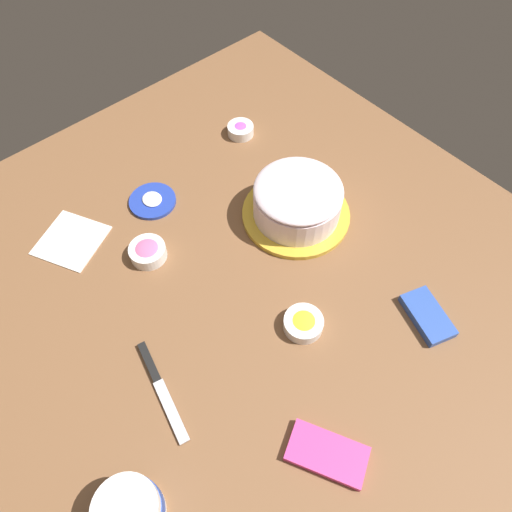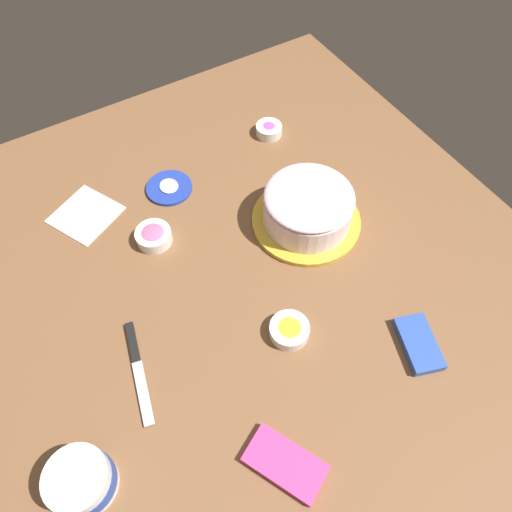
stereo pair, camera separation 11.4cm
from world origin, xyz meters
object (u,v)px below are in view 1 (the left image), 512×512
at_px(frosting_tub, 129,511).
at_px(candy_box_lower, 427,316).
at_px(sprinkle_bowl_yellow, 303,323).
at_px(sprinkle_bowl_pink, 148,251).
at_px(paper_napkin, 71,240).
at_px(frosting_tub_lid, 153,201).
at_px(spreading_knife, 158,381).
at_px(sprinkle_bowl_rainbow, 241,130).
at_px(candy_box_upper, 327,454).
at_px(frosted_cake, 297,202).

distance_m(frosting_tub, candy_box_lower, 0.73).
xyz_separation_m(sprinkle_bowl_yellow, sprinkle_bowl_pink, (0.39, 0.15, 0.00)).
xyz_separation_m(sprinkle_bowl_pink, paper_napkin, (0.17, 0.12, -0.02)).
relative_size(frosting_tub, paper_napkin, 0.79).
bearing_deg(frosting_tub, candy_box_lower, -98.37).
distance_m(sprinkle_bowl_pink, paper_napkin, 0.21).
relative_size(frosting_tub_lid, paper_napkin, 0.83).
xyz_separation_m(spreading_knife, candy_box_lower, (-0.28, -0.55, 0.00)).
xyz_separation_m(sprinkle_bowl_rainbow, sprinkle_bowl_pink, (-0.18, 0.46, 0.00)).
bearing_deg(sprinkle_bowl_yellow, candy_box_upper, 145.26).
bearing_deg(candy_box_lower, sprinkle_bowl_rainbow, 13.11).
xyz_separation_m(frosted_cake, candy_box_upper, (-0.47, 0.37, -0.05)).
xyz_separation_m(frosting_tub_lid, sprinkle_bowl_yellow, (-0.53, -0.05, 0.01)).
distance_m(sprinkle_bowl_pink, candy_box_lower, 0.68).
xyz_separation_m(sprinkle_bowl_pink, candy_box_lower, (-0.56, -0.38, -0.01)).
bearing_deg(paper_napkin, sprinkle_bowl_rainbow, -88.46).
xyz_separation_m(sprinkle_bowl_yellow, candy_box_lower, (-0.17, -0.23, -0.01)).
bearing_deg(candy_box_lower, frosting_tub_lid, 40.30).
relative_size(sprinkle_bowl_rainbow, candy_box_upper, 0.51).
relative_size(spreading_knife, candy_box_upper, 1.54).
bearing_deg(sprinkle_bowl_rainbow, candy_box_upper, 150.14).
height_order(spreading_knife, candy_box_upper, candy_box_upper).
distance_m(sprinkle_bowl_yellow, sprinkle_bowl_pink, 0.42).
height_order(frosting_tub_lid, candy_box_lower, candy_box_lower).
bearing_deg(sprinkle_bowl_yellow, frosting_tub_lid, 5.08).
relative_size(sprinkle_bowl_rainbow, sprinkle_bowl_pink, 0.86).
bearing_deg(candy_box_lower, paper_napkin, 53.42).
bearing_deg(frosted_cake, sprinkle_bowl_rainbow, -15.55).
distance_m(spreading_knife, sprinkle_bowl_yellow, 0.34).
distance_m(spreading_knife, candy_box_upper, 0.37).
height_order(candy_box_lower, candy_box_upper, candy_box_lower).
relative_size(sprinkle_bowl_yellow, paper_napkin, 0.60).
xyz_separation_m(sprinkle_bowl_pink, candy_box_upper, (-0.62, 0.00, -0.01)).
bearing_deg(sprinkle_bowl_rainbow, spreading_knife, 126.75).
bearing_deg(candy_box_lower, spreading_knife, 81.72).
height_order(frosted_cake, spreading_knife, frosted_cake).
xyz_separation_m(spreading_knife, sprinkle_bowl_yellow, (-0.11, -0.32, 0.01)).
height_order(frosting_tub, candy_box_lower, frosting_tub).
relative_size(frosting_tub, sprinkle_bowl_pink, 1.31).
distance_m(candy_box_lower, paper_napkin, 0.89).
bearing_deg(candy_box_upper, sprinkle_bowl_pink, -27.67).
relative_size(sprinkle_bowl_rainbow, paper_napkin, 0.52).
bearing_deg(candy_box_lower, sprinkle_bowl_yellow, 71.87).
distance_m(frosting_tub_lid, sprinkle_bowl_rainbow, 0.35).
bearing_deg(sprinkle_bowl_pink, paper_napkin, 35.94).
relative_size(candy_box_lower, paper_napkin, 0.88).
distance_m(frosted_cake, frosting_tub, 0.77).
distance_m(frosting_tub, candy_box_upper, 0.37).
bearing_deg(frosting_tub, sprinkle_bowl_rainbow, -51.23).
distance_m(frosted_cake, candy_box_upper, 0.60).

